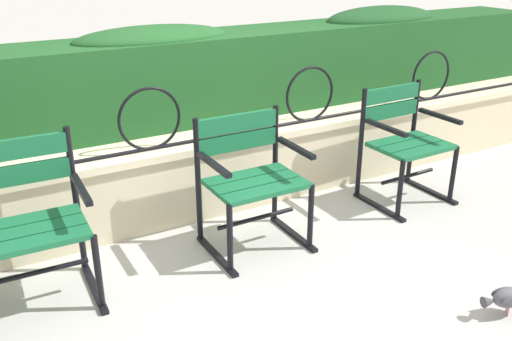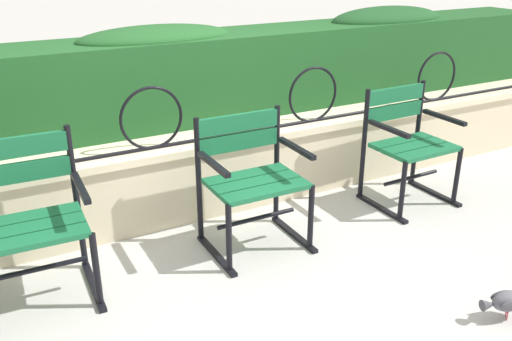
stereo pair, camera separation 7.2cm
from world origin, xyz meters
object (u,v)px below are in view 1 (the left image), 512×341
object	(u,v)px
park_chair_left	(26,220)
park_chair_right	(404,140)
park_chair_centre	(250,176)
pigeon_near_chairs	(509,296)

from	to	relation	value
park_chair_left	park_chair_right	bearing A→B (deg)	-0.18
park_chair_left	park_chair_right	distance (m)	2.62
park_chair_right	park_chair_centre	bearing A→B (deg)	-178.60
park_chair_left	pigeon_near_chairs	xyz separation A→B (m)	(2.10, -1.38, -0.36)
park_chair_centre	park_chair_right	world-z (taller)	park_chair_right
park_chair_centre	park_chair_right	distance (m)	1.31
park_chair_right	pigeon_near_chairs	size ratio (longest dim) A/B	2.94
park_chair_right	pigeon_near_chairs	xyz separation A→B (m)	(-0.52, -1.37, -0.35)
park_chair_left	pigeon_near_chairs	bearing A→B (deg)	-33.27
park_chair_centre	pigeon_near_chairs	bearing A→B (deg)	-59.42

